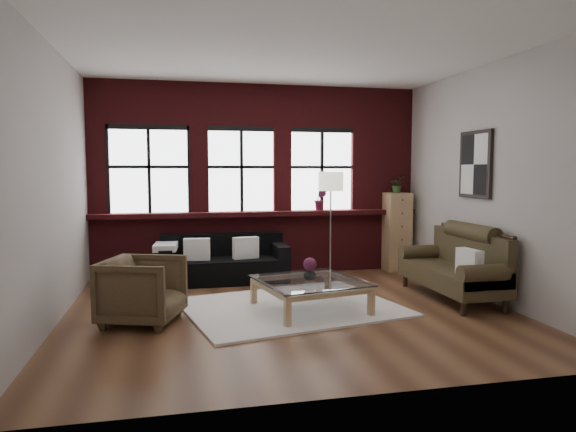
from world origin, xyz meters
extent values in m
plane|color=brown|center=(0.00, 0.00, 0.00)|extent=(5.50, 5.50, 0.00)
plane|color=white|center=(0.00, 0.00, 3.20)|extent=(5.50, 5.50, 0.00)
plane|color=#B1AAA4|center=(0.00, 2.50, 1.60)|extent=(5.50, 0.00, 5.50)
plane|color=#B1AAA4|center=(0.00, -2.50, 1.60)|extent=(5.50, 0.00, 5.50)
plane|color=#B1AAA4|center=(-2.75, 0.00, 1.60)|extent=(0.00, 5.00, 5.00)
plane|color=#B1AAA4|center=(2.75, 0.00, 1.60)|extent=(0.00, 5.00, 5.00)
cube|color=#5A1519|center=(0.00, 2.35, 1.04)|extent=(5.50, 0.30, 0.08)
cube|color=white|center=(0.04, 0.14, 0.01)|extent=(2.98, 2.55, 0.03)
cube|color=white|center=(-1.08, 1.80, 0.55)|extent=(0.41, 0.19, 0.34)
cube|color=white|center=(-0.32, 1.80, 0.55)|extent=(0.42, 0.22, 0.34)
cube|color=white|center=(2.22, -0.42, 0.61)|extent=(0.18, 0.39, 0.34)
imported|color=#463823|center=(-1.78, -0.13, 0.39)|extent=(1.07, 1.05, 0.77)
imported|color=#B2B2B2|center=(0.24, -0.04, 0.48)|extent=(0.17, 0.17, 0.16)
sphere|color=#5C1F3E|center=(0.24, -0.04, 0.59)|extent=(0.17, 0.17, 0.17)
cube|color=tan|center=(2.42, 2.23, 0.69)|extent=(0.42, 0.42, 1.38)
imported|color=#2D5923|center=(2.42, 2.23, 1.52)|extent=(0.31, 0.28, 0.30)
imported|color=#5C1F3E|center=(1.05, 2.32, 1.27)|extent=(0.26, 0.23, 0.39)
camera|label=1|loc=(-1.38, -6.17, 1.76)|focal=32.00mm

